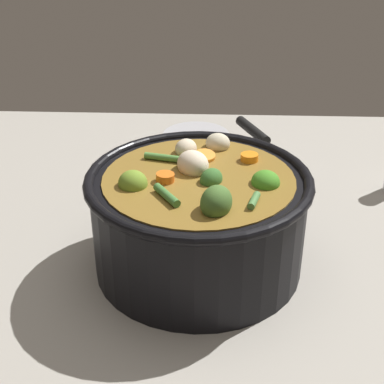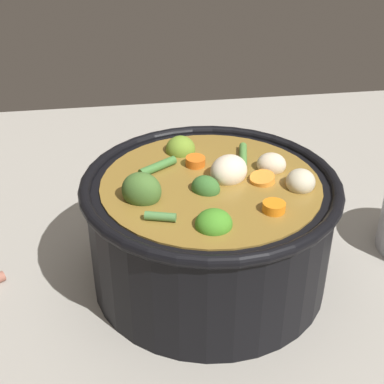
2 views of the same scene
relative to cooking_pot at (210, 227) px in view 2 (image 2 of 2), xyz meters
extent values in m
plane|color=#9E998E|center=(0.00, 0.00, -0.07)|extent=(1.10, 1.10, 0.00)
cylinder|color=black|center=(0.00, 0.00, -0.01)|extent=(0.27, 0.27, 0.13)
torus|color=black|center=(0.00, 0.00, 0.06)|extent=(0.28, 0.28, 0.01)
cylinder|color=olive|center=(0.00, 0.00, 0.00)|extent=(0.24, 0.24, 0.12)
ellipsoid|color=#448B25|center=(-0.01, -0.08, 0.06)|extent=(0.04, 0.04, 0.03)
ellipsoid|color=#396B2D|center=(-0.01, -0.02, 0.06)|extent=(0.04, 0.04, 0.03)
ellipsoid|color=olive|center=(-0.02, 0.08, 0.06)|extent=(0.05, 0.05, 0.03)
ellipsoid|color=#456B2D|center=(-0.08, -0.02, 0.07)|extent=(0.05, 0.05, 0.04)
cylinder|color=orange|center=(0.05, -0.06, 0.06)|extent=(0.03, 0.03, 0.01)
cylinder|color=orange|center=(0.06, -0.01, 0.06)|extent=(0.04, 0.04, 0.01)
cylinder|color=orange|center=(-0.01, 0.04, 0.06)|extent=(0.03, 0.03, 0.02)
ellipsoid|color=beige|center=(0.09, -0.02, 0.06)|extent=(0.04, 0.04, 0.03)
ellipsoid|color=beige|center=(0.07, 0.02, 0.06)|extent=(0.04, 0.04, 0.03)
ellipsoid|color=beige|center=(0.02, 0.01, 0.07)|extent=(0.06, 0.06, 0.04)
cylinder|color=#4F873B|center=(0.05, 0.05, 0.06)|extent=(0.02, 0.05, 0.01)
cylinder|color=#427836|center=(-0.05, 0.03, 0.06)|extent=(0.05, 0.03, 0.01)
cylinder|color=#4C8042|center=(-0.06, -0.06, 0.06)|extent=(0.03, 0.02, 0.01)
camera|label=1|loc=(-0.61, -0.02, 0.38)|focal=52.41mm
camera|label=2|loc=(-0.10, -0.50, 0.36)|focal=51.48mm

